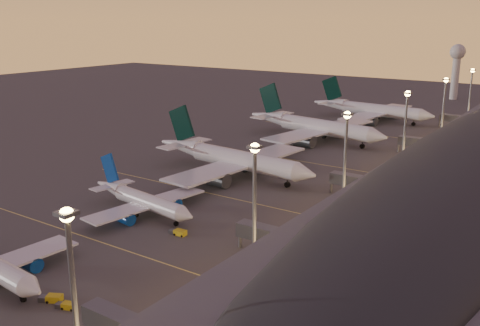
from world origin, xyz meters
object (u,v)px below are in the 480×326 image
Objects in this scene: airliner_narrow_north at (141,200)px; baggage_tug_d at (191,297)px; baggage_tug_c at (178,232)px; radar_tower at (457,62)px; baggage_tug_a at (67,306)px; baggage_tug_b at (52,298)px; airliner_wide_far at (371,110)px; airliner_wide_mid at (313,126)px; airliner_wide_near at (231,158)px.

airliner_narrow_north is 9.53× the size of baggage_tug_d.
airliner_narrow_north reaches higher than baggage_tug_c.
radar_tower is 274.83m from baggage_tug_d.
baggage_tug_b is (-3.98, 0.03, 0.06)m from baggage_tug_a.
airliner_wide_far is 16.38× the size of baggage_tug_a.
airliner_wide_mid is 141.60m from baggage_tug_b.
airliner_wide_far is 1.90× the size of radar_tower.
airliner_narrow_north is 1.15× the size of radar_tower.
airliner_narrow_north is at bearing -93.69° from radar_tower.
airliner_wide_far is at bearing -99.49° from radar_tower.
baggage_tug_a is at bearing -27.87° from baggage_tug_b.
radar_tower is at bearing 90.42° from airliner_wide_near.
radar_tower reaches higher than airliner_wide_far.
airliner_wide_mid is 132.68m from baggage_tug_d.
baggage_tug_b is (18.01, -40.07, -2.90)m from airliner_narrow_north.
airliner_wide_mid is 16.68× the size of baggage_tug_d.
airliner_narrow_north is 9.91× the size of baggage_tug_a.
baggage_tug_a is (25.19, -139.95, -4.92)m from airliner_wide_mid.
baggage_tug_a is (21.78, -192.99, -4.60)m from airliner_wide_far.
baggage_tug_a is 0.96× the size of baggage_tug_d.
airliner_narrow_north reaches higher than baggage_tug_d.
baggage_tug_b is at bearing -57.84° from airliner_narrow_north.
airliner_narrow_north is 99.92m from airliner_wide_mid.
baggage_tug_b is at bearing 160.05° from baggage_tug_a.
baggage_tug_b is at bearing -71.96° from airliner_wide_mid.
baggage_tug_c is (-1.29, 34.53, 0.01)m from baggage_tug_b.
baggage_tug_a is (22.00, -40.10, -2.97)m from airliner_narrow_north.
airliner_wide_near reaches higher than airliner_narrow_north.
airliner_wide_far is 14.54× the size of baggage_tug_b.
airliner_wide_mid is 53.16m from airliner_wide_far.
airliner_wide_near reaches higher than baggage_tug_b.
airliner_wide_near is at bearing 106.94° from baggage_tug_c.
airliner_wide_near is 1.00× the size of airliner_wide_far.
baggage_tug_a is at bearing -88.78° from radar_tower.
baggage_tug_c is 29.39m from baggage_tug_d.
airliner_wide_mid is at bearing -88.51° from airliner_wide_far.
airliner_narrow_north is 17.85m from baggage_tug_c.
airliner_narrow_north is 44.03m from baggage_tug_b.
airliner_narrow_north is 8.80× the size of baggage_tug_b.
airliner_wide_mid is 17.35× the size of baggage_tug_a.
airliner_wide_far is 194.27m from baggage_tug_a.
baggage_tug_c is (16.50, -158.43, -4.52)m from airliner_wide_far.
airliner_narrow_north is at bearing 99.26° from baggage_tug_a.
baggage_tug_c is at bearing -63.09° from airliner_wide_near.
radar_tower is 287.76m from baggage_tug_a.
radar_tower is 287.66m from baggage_tug_b.
airliner_wide_near is 83.28m from baggage_tug_b.
airliner_wide_mid is (-3.20, 99.85, 1.95)m from airliner_narrow_north.
airliner_wide_far reaches higher than baggage_tug_c.
airliner_wide_near is 77.78m from baggage_tug_d.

